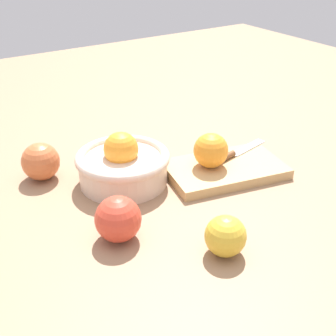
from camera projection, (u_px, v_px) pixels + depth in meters
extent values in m
plane|color=#997556|center=(191.00, 184.00, 0.96)|extent=(2.40, 2.40, 0.00)
cylinder|color=beige|center=(123.00, 170.00, 0.95)|extent=(0.18, 0.18, 0.06)
torus|color=beige|center=(123.00, 157.00, 0.93)|extent=(0.20, 0.20, 0.02)
sphere|color=orange|center=(121.00, 149.00, 0.93)|extent=(0.07, 0.07, 0.07)
cube|color=tan|center=(225.00, 169.00, 0.99)|extent=(0.28, 0.20, 0.02)
sphere|color=orange|center=(211.00, 150.00, 0.96)|extent=(0.07, 0.07, 0.07)
cube|color=silver|center=(248.00, 148.00, 1.05)|extent=(0.11, 0.04, 0.00)
cylinder|color=brown|center=(227.00, 156.00, 1.00)|extent=(0.05, 0.02, 0.01)
sphere|color=#D6422D|center=(118.00, 219.00, 0.77)|extent=(0.08, 0.08, 0.08)
sphere|color=#CC6638|center=(41.00, 162.00, 0.96)|extent=(0.08, 0.08, 0.08)
sphere|color=gold|center=(225.00, 236.00, 0.74)|extent=(0.07, 0.07, 0.07)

